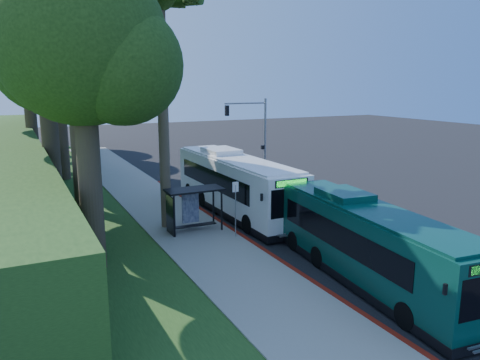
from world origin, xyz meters
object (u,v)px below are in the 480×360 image
bus_shelter (189,202)px  white_bus (235,183)px  pickup (226,172)px  teal_bus (367,242)px

bus_shelter → white_bus: (4.14, 2.74, 0.13)m
bus_shelter → pickup: size_ratio=0.60×
teal_bus → pickup: teal_bus is taller
teal_bus → white_bus: bearing=97.0°
teal_bus → pickup: bearing=86.6°
pickup → teal_bus: bearing=-98.9°
teal_bus → pickup: size_ratio=2.26×
bus_shelter → white_bus: white_bus is taller
pickup → white_bus: bearing=-111.6°
white_bus → pickup: size_ratio=2.48×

